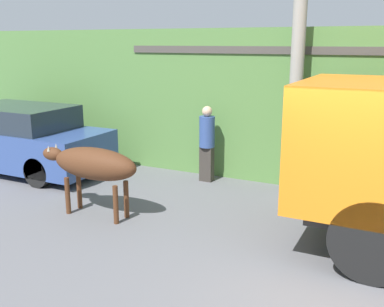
# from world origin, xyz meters

# --- Properties ---
(ground_plane) EXTENTS (60.00, 60.00, 0.00)m
(ground_plane) POSITION_xyz_m (0.00, 0.00, 0.00)
(ground_plane) COLOR slate
(building_backdrop) EXTENTS (5.73, 2.70, 2.97)m
(building_backdrop) POSITION_xyz_m (-2.77, 4.97, 1.50)
(building_backdrop) COLOR #99ADB7
(building_backdrop) RESTS_ON ground_plane
(brown_cow) EXTENTS (2.04, 0.58, 1.26)m
(brown_cow) POSITION_xyz_m (-4.46, 0.45, 0.95)
(brown_cow) COLOR #512D19
(brown_cow) RESTS_ON ground_plane
(parked_suv) EXTENTS (4.71, 1.81, 1.59)m
(parked_suv) POSITION_xyz_m (-8.02, 2.00, 0.77)
(parked_suv) COLOR #334C8C
(parked_suv) RESTS_ON ground_plane
(pedestrian_on_hill) EXTENTS (0.36, 0.36, 1.70)m
(pedestrian_on_hill) POSITION_xyz_m (-3.51, 3.23, 0.93)
(pedestrian_on_hill) COLOR #38332D
(pedestrian_on_hill) RESTS_ON ground_plane
(utility_pole) EXTENTS (0.90, 0.27, 6.34)m
(utility_pole) POSITION_xyz_m (-1.61, 3.28, 3.27)
(utility_pole) COLOR #9E998E
(utility_pole) RESTS_ON ground_plane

